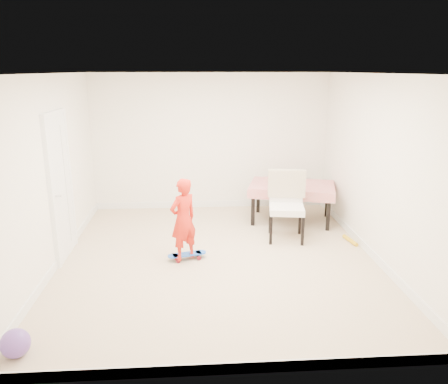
{
  "coord_description": "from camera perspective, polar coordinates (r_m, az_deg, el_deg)",
  "views": [
    {
      "loc": [
        -0.31,
        -5.83,
        2.65
      ],
      "look_at": [
        0.1,
        0.2,
        0.95
      ],
      "focal_mm": 35.0,
      "sensor_mm": 36.0,
      "label": 1
    }
  ],
  "objects": [
    {
      "name": "dining_table",
      "position": [
        7.94,
        8.78,
        -1.37
      ],
      "size": [
        1.66,
        1.28,
        0.68
      ],
      "primitive_type": null,
      "rotation": [
        0.0,
        0.0,
        -0.27
      ],
      "color": "red",
      "rests_on": "ground"
    },
    {
      "name": "wall_right",
      "position": [
        6.5,
        19.24,
        2.84
      ],
      "size": [
        0.04,
        5.0,
        2.6
      ],
      "primitive_type": "cube",
      "color": "white",
      "rests_on": "ground"
    },
    {
      "name": "baseboard_back",
      "position": [
        8.72,
        -1.69,
        -1.57
      ],
      "size": [
        4.5,
        0.02,
        0.12
      ],
      "primitive_type": "cube",
      "color": "white",
      "rests_on": "ground"
    },
    {
      "name": "balloon",
      "position": [
        4.82,
        -25.59,
        -17.4
      ],
      "size": [
        0.28,
        0.28,
        0.28
      ],
      "primitive_type": "sphere",
      "color": "#6843A1",
      "rests_on": "ground"
    },
    {
      "name": "ceiling",
      "position": [
        5.83,
        -0.88,
        15.03
      ],
      "size": [
        4.5,
        5.0,
        0.04
      ],
      "primitive_type": "cube",
      "color": "white",
      "rests_on": "wall_back"
    },
    {
      "name": "baseboard_left",
      "position": [
        6.66,
        -20.61,
        -8.24
      ],
      "size": [
        0.02,
        5.0,
        0.12
      ],
      "primitive_type": "cube",
      "color": "white",
      "rests_on": "ground"
    },
    {
      "name": "baseboard_right",
      "position": [
        6.87,
        18.38,
        -7.29
      ],
      "size": [
        0.02,
        5.0,
        0.12
      ],
      "primitive_type": "cube",
      "color": "white",
      "rests_on": "ground"
    },
    {
      "name": "child",
      "position": [
        6.16,
        -5.34,
        -3.89
      ],
      "size": [
        0.51,
        0.49,
        1.18
      ],
      "primitive_type": "imported",
      "rotation": [
        0.0,
        0.0,
        3.82
      ],
      "color": "red",
      "rests_on": "ground"
    },
    {
      "name": "dining_chair",
      "position": [
        7.01,
        8.18,
        -1.9
      ],
      "size": [
        0.69,
        0.76,
        1.1
      ],
      "primitive_type": null,
      "rotation": [
        0.0,
        0.0,
        -0.15
      ],
      "color": "silver",
      "rests_on": "ground"
    },
    {
      "name": "foam_toy",
      "position": [
        7.26,
        16.15,
        -6.08
      ],
      "size": [
        0.13,
        0.4,
        0.06
      ],
      "primitive_type": "cylinder",
      "rotation": [
        1.57,
        0.0,
        0.17
      ],
      "color": "gold",
      "rests_on": "ground"
    },
    {
      "name": "wall_front",
      "position": [
        3.62,
        1.33,
        -6.19
      ],
      "size": [
        4.5,
        0.04,
        2.6
      ],
      "primitive_type": "cube",
      "color": "white",
      "rests_on": "ground"
    },
    {
      "name": "baseboard_front",
      "position": [
        4.24,
        1.23,
        -22.0
      ],
      "size": [
        4.5,
        0.02,
        0.12
      ],
      "primitive_type": "cube",
      "color": "white",
      "rests_on": "ground"
    },
    {
      "name": "ground",
      "position": [
        6.41,
        -0.78,
        -8.71
      ],
      "size": [
        5.0,
        5.0,
        0.0
      ],
      "primitive_type": "plane",
      "color": "tan",
      "rests_on": "ground"
    },
    {
      "name": "skateboard",
      "position": [
        6.4,
        -4.84,
        -8.37
      ],
      "size": [
        0.6,
        0.34,
        0.08
      ],
      "primitive_type": null,
      "rotation": [
        0.0,
        0.0,
        0.26
      ],
      "color": "blue",
      "rests_on": "ground"
    },
    {
      "name": "wall_back",
      "position": [
        8.42,
        -1.75,
        6.49
      ],
      "size": [
        4.5,
        0.04,
        2.6
      ],
      "primitive_type": "cube",
      "color": "white",
      "rests_on": "ground"
    },
    {
      "name": "wall_left",
      "position": [
        6.28,
        -21.61,
        2.19
      ],
      "size": [
        0.04,
        5.0,
        2.6
      ],
      "primitive_type": "cube",
      "color": "white",
      "rests_on": "ground"
    },
    {
      "name": "door",
      "position": [
        6.62,
        -20.55,
        0.49
      ],
      "size": [
        0.11,
        0.94,
        2.11
      ],
      "primitive_type": "cube",
      "color": "white",
      "rests_on": "ground"
    }
  ]
}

